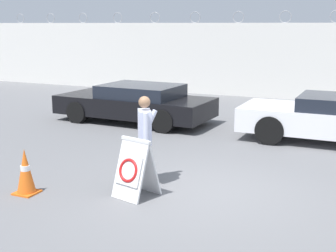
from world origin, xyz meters
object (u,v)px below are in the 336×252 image
barricade_sign (135,168)px  parked_car_front_coupe (136,103)px  traffic_cone_near (25,172)px  security_guard (145,137)px

barricade_sign → parked_car_front_coupe: 6.25m
traffic_cone_near → parked_car_front_coupe: (-1.14, 6.17, 0.19)m
security_guard → parked_car_front_coupe: 5.63m
barricade_sign → security_guard: (-0.13, 0.64, 0.40)m
traffic_cone_near → security_guard: bearing=37.8°
security_guard → parked_car_front_coupe: (-2.81, 4.87, -0.31)m
barricade_sign → parked_car_front_coupe: size_ratio=0.21×
traffic_cone_near → parked_car_front_coupe: size_ratio=0.17×
barricade_sign → traffic_cone_near: size_ratio=1.27×
security_guard → traffic_cone_near: 2.17m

